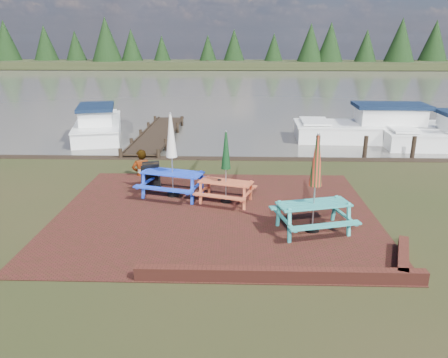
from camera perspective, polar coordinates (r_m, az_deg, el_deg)
ground at (r=11.63m, az=-1.35°, el=-6.46°), size 120.00×120.00×0.00m
paving at (r=12.54m, az=-1.11°, el=-4.53°), size 9.00×7.50×0.02m
brick_wall at (r=9.51m, az=11.12°, el=-11.71°), size 6.21×1.79×0.30m
water at (r=47.82m, az=1.10°, el=12.17°), size 120.00×60.00×0.02m
far_treeline at (r=76.59m, az=1.41°, el=16.79°), size 120.00×10.00×8.10m
picnic_table_teal at (r=11.34m, az=11.69°, el=-2.56°), size 2.22×2.08×2.57m
picnic_table_red at (r=13.13m, az=0.25°, el=0.09°), size 1.95×1.84×2.22m
picnic_table_blue at (r=13.71m, az=-6.78°, el=1.40°), size 2.31×2.17×2.65m
chalkboard at (r=14.56m, az=-9.56°, el=0.37°), size 0.60×0.70×0.91m
jetty at (r=22.72m, az=-8.69°, el=5.83°), size 1.76×9.08×1.00m
boat_jetty at (r=24.26m, az=-16.11°, el=6.71°), size 3.76×6.88×1.89m
boat_near at (r=23.53m, az=19.00°, el=6.22°), size 7.68×2.91×2.05m
person at (r=16.00m, az=-10.87°, el=3.74°), size 0.82×0.68×1.93m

